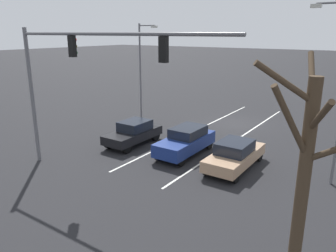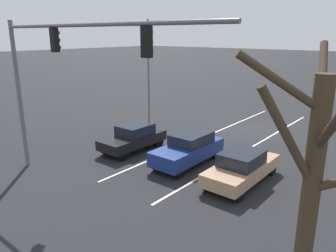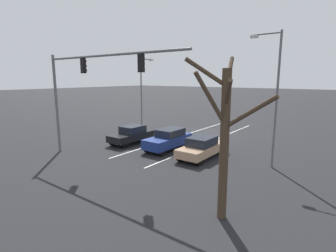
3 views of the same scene
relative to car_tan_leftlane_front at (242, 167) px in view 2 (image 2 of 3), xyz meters
name	(u,v)px [view 2 (image 2 of 3)]	position (x,y,z in m)	size (l,w,h in m)	color
ground_plane	(252,130)	(3.39, -8.27, -0.75)	(240.00, 240.00, 0.00)	black
lane_stripe_left_divider	(254,146)	(1.74, -5.05, -0.74)	(0.12, 18.43, 0.01)	silver
lane_stripe_center_divider	(208,135)	(5.05, -5.05, -0.74)	(0.12, 18.43, 0.01)	silver
car_tan_leftlane_front	(242,167)	(0.00, 0.00, 0.00)	(1.76, 4.47, 1.49)	tan
car_navy_midlane_front	(189,149)	(3.18, -0.30, 0.07)	(1.71, 4.37, 1.60)	navy
car_black_rightlane_front	(133,137)	(6.86, 0.05, 0.03)	(1.71, 4.06, 1.50)	black
traffic_signal_gantry	(57,64)	(5.98, 5.15, 4.62)	(11.77, 0.37, 7.16)	slate
street_lamp_right_shoulder	(150,65)	(10.22, -5.12, 3.60)	(1.71, 0.24, 7.56)	slate
bare_tree_near	(309,200)	(-4.65, 6.65, 2.74)	(3.25, 2.80, 6.42)	#423323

